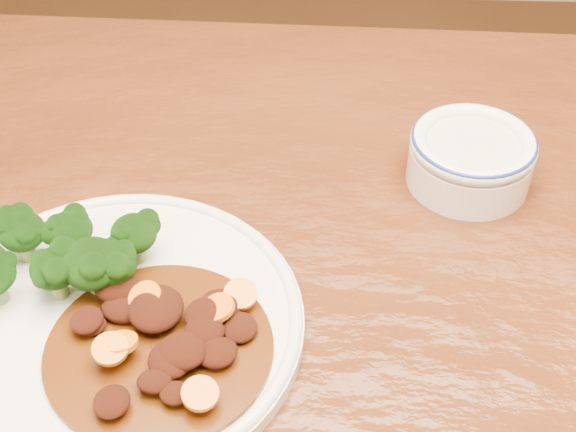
{
  "coord_description": "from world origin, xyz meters",
  "views": [
    {
      "loc": [
        -0.07,
        -0.43,
        1.24
      ],
      "look_at": [
        -0.09,
        0.08,
        0.77
      ],
      "focal_mm": 50.0,
      "sensor_mm": 36.0,
      "label": 1
    }
  ],
  "objects": [
    {
      "name": "dip_bowl",
      "position": [
        0.07,
        0.16,
        0.78
      ],
      "size": [
        0.12,
        0.12,
        0.05
      ],
      "rotation": [
        0.0,
        0.0,
        -0.19
      ],
      "color": "white",
      "rests_on": "dining_table"
    },
    {
      "name": "dinner_plate",
      "position": [
        -0.22,
        -0.03,
        0.76
      ],
      "size": [
        0.29,
        0.29,
        0.02
      ],
      "rotation": [
        0.0,
        0.0,
        0.34
      ],
      "color": "silver",
      "rests_on": "dining_table"
    },
    {
      "name": "broccoli_florets",
      "position": [
        -0.26,
        0.01,
        0.79
      ],
      "size": [
        0.14,
        0.09,
        0.05
      ],
      "color": "#6E8F4A",
      "rests_on": "dinner_plate"
    },
    {
      "name": "dining_table",
      "position": [
        -0.0,
        0.0,
        0.67
      ],
      "size": [
        1.52,
        0.94,
        0.75
      ],
      "rotation": [
        0.0,
        0.0,
        -0.03
      ],
      "color": "#4E220D",
      "rests_on": "ground"
    },
    {
      "name": "mince_stew",
      "position": [
        -0.18,
        -0.06,
        0.77
      ],
      "size": [
        0.17,
        0.17,
        0.03
      ],
      "color": "#482107",
      "rests_on": "dinner_plate"
    }
  ]
}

